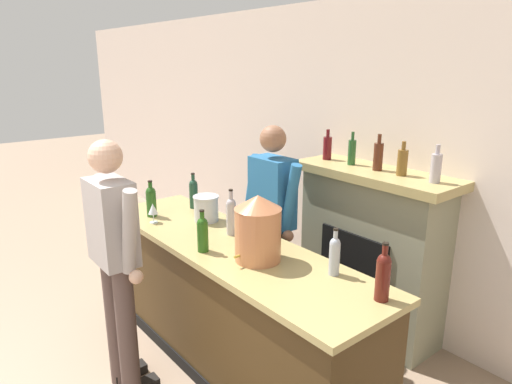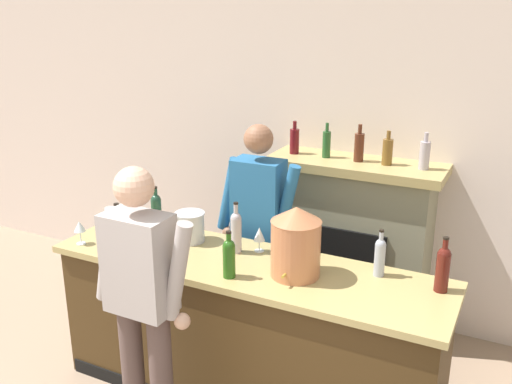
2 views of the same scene
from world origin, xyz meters
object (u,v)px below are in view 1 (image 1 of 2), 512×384
Objects in this scene: fireplace_stone at (370,250)px; wine_bottle_merlot_tall at (151,200)px; wine_bottle_burgundy_dark at (383,275)px; wine_bottle_chardonnay_pale at (194,192)px; wine_glass_front_left at (250,222)px; copper_dispenser at (258,228)px; person_bartender at (272,221)px; wine_bottle_port_short at (203,233)px; ice_bucket_steel at (206,208)px; wine_bottle_cabernet_heavy at (231,215)px; wine_glass_front_right at (153,209)px; wine_bottle_riesling_slim at (335,254)px; wine_glass_by_dispenser at (128,197)px; person_customer at (116,260)px.

fireplace_stone is 1.87m from wine_bottle_merlot_tall.
wine_bottle_burgundy_dark reaches higher than wine_bottle_chardonnay_pale.
fireplace_stone is 9.93× the size of wine_glass_front_left.
copper_dispenser is 1.44× the size of wine_bottle_merlot_tall.
wine_bottle_port_short is (0.20, -0.79, 0.15)m from person_bartender.
ice_bucket_steel is 0.63× the size of wine_bottle_burgundy_dark.
fireplace_stone is at bearing 67.06° from wine_bottle_cabernet_heavy.
wine_bottle_burgundy_dark is at bearing 11.53° from wine_glass_front_right.
copper_dispenser reaches higher than wine_bottle_riesling_slim.
wine_glass_by_dispenser is at bearing -169.92° from wine_bottle_burgundy_dark.
wine_bottle_merlot_tall is at bearing -158.69° from wine_glass_front_left.
wine_bottle_merlot_tall is at bearing 19.20° from wine_glass_by_dispenser.
wine_glass_front_right is at bearing 179.86° from wine_bottle_port_short.
wine_bottle_merlot_tall reaches higher than wine_bottle_riesling_slim.
person_bartender is at bearing 98.23° from wine_bottle_cabernet_heavy.
person_bartender is 0.84m from copper_dispenser.
wine_glass_front_right is (-0.73, 0.00, -0.02)m from wine_bottle_port_short.
ice_bucket_steel is 0.66× the size of wine_bottle_chardonnay_pale.
fireplace_stone is 1.58m from wine_bottle_chardonnay_pale.
copper_dispenser is 1.51m from wine_glass_by_dispenser.
wine_bottle_port_short is at bearing -4.33° from wine_bottle_merlot_tall.
wine_bottle_riesling_slim is at bearing 0.63° from wine_glass_front_left.
ice_bucket_steel is (-0.26, 0.87, 0.11)m from person_customer.
wine_bottle_merlot_tall is (-0.69, -0.72, 0.15)m from person_bartender.
person_bartender is 10.63× the size of wine_glass_by_dispenser.
wine_bottle_riesling_slim reaches higher than wine_bottle_port_short.
wine_bottle_merlot_tall is 0.88× the size of wine_bottle_cabernet_heavy.
wine_glass_front_left is (-1.17, 0.02, -0.03)m from wine_bottle_burgundy_dark.
wine_bottle_cabernet_heavy reaches higher than wine_glass_front_right.
wine_bottle_burgundy_dark reaches higher than wine_bottle_riesling_slim.
copper_dispenser reaches higher than wine_bottle_chardonnay_pale.
wine_bottle_chardonnay_pale is at bearing 176.99° from wine_glass_front_left.
wine_glass_by_dispenser is at bearing -160.80° from wine_bottle_merlot_tall.
wine_bottle_chardonnay_pale is (-1.19, -0.96, 0.41)m from fireplace_stone.
person_customer is 0.97m from wine_glass_front_left.
wine_glass_front_left is (0.13, 0.08, -0.04)m from wine_bottle_cabernet_heavy.
ice_bucket_steel is at bearing 176.56° from wine_bottle_cabernet_heavy.
wine_bottle_cabernet_heavy is (0.12, 0.85, 0.16)m from person_customer.
person_customer is at bearing -97.81° from wine_bottle_cabernet_heavy.
wine_bottle_merlot_tall is (-1.23, -0.13, -0.08)m from copper_dispenser.
wine_bottle_riesling_slim is 0.93m from wine_bottle_cabernet_heavy.
copper_dispenser is at bearing 50.31° from person_customer.
wine_glass_front_left reaches higher than wine_glass_by_dispenser.
person_customer is 5.10× the size of wine_bottle_cabernet_heavy.
wine_bottle_riesling_slim is at bearing 11.87° from wine_bottle_merlot_tall.
wine_bottle_merlot_tall reaches higher than wine_glass_front_right.
wine_bottle_chardonnay_pale is at bearing 151.98° from wine_bottle_port_short.
wine_glass_by_dispenser is (-1.47, -1.44, 0.39)m from fireplace_stone.
wine_bottle_cabernet_heavy is at bearing -9.65° from wine_bottle_chardonnay_pale.
wine_glass_front_right is (-1.52, -0.42, -0.02)m from wine_bottle_riesling_slim.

